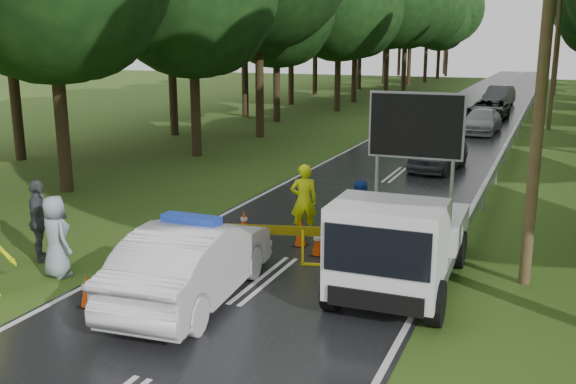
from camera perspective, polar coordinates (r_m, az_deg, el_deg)
The scene contains 22 objects.
ground at distance 14.06m, azimuth -2.05°, elevation -7.86°, with size 160.00×160.00×0.00m, color #2C4E16.
road at distance 42.55m, azimuth 15.15°, elevation 6.08°, with size 7.00×140.00×0.02m, color black.
guardrail at distance 41.84m, azimuth 20.18°, elevation 6.35°, with size 0.12×60.06×0.70m.
utility_pole_near at distance 13.89m, azimuth 21.94°, elevation 12.33°, with size 1.40×0.24×10.00m.
utility_pole_mid at distance 39.89m, azimuth 22.78°, elevation 12.35°, with size 1.40×0.24×10.00m.
utility_pole_far at distance 65.89m, azimuth 22.96°, elevation 12.36°, with size 1.40×0.24×10.00m.
police_sedan at distance 12.91m, azimuth -8.45°, elevation -6.17°, with size 2.18×5.01×1.76m.
work_truck at distance 13.35m, azimuth 9.89°, elevation -4.34°, with size 2.34×5.03×3.97m.
barrier at distance 14.77m, azimuth -1.24°, elevation -3.85°, with size 2.23×0.66×0.95m.
officer at distance 16.81m, azimuth 1.42°, elevation -0.78°, with size 0.71×0.47×1.96m, color #E5FB0D.
civilian at distance 16.05m, azimuth 6.55°, elevation -2.00°, with size 0.84×0.65×1.72m, color #173996.
bystander_mid at distance 16.04m, azimuth -21.27°, elevation -2.41°, with size 1.15×0.48×1.96m, color #43474B.
bystander_right at distance 14.91m, azimuth -19.95°, elevation -3.74°, with size 0.89×0.58×1.82m, color #8899A4.
queue_car_first at distance 26.35m, azimuth 13.23°, elevation 3.38°, with size 1.58×3.94×1.34m, color #47494F.
queue_car_second at distance 37.48m, azimuth 16.81°, elevation 6.04°, with size 1.85×4.55×1.32m, color #A8ABB0.
queue_car_third at distance 43.44m, azimuth 17.31°, elevation 6.97°, with size 2.26×4.89×1.36m, color black.
queue_car_fourth at distance 53.03m, azimuth 18.26°, elevation 8.09°, with size 1.68×4.81×1.58m, color #44474C.
cone_near_left at distance 13.22m, azimuth -17.44°, elevation -8.36°, with size 0.33×0.33×0.69m.
cone_center at distance 15.51m, azimuth 2.68°, elevation -4.40°, with size 0.35×0.35×0.74m.
cone_far at distance 16.17m, azimuth 1.12°, elevation -3.61°, with size 0.36×0.36×0.75m.
cone_left_mid at distance 17.35m, azimuth -3.93°, elevation -2.65°, with size 0.30×0.30×0.64m.
cone_right at distance 16.98m, azimuth 13.18°, elevation -3.17°, with size 0.35×0.35×0.73m.
Camera 1 is at (5.50, -11.89, 5.10)m, focal length 40.00 mm.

